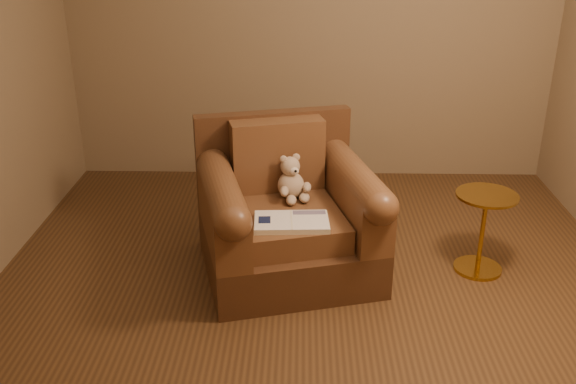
{
  "coord_description": "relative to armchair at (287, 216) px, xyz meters",
  "views": [
    {
      "loc": [
        -0.07,
        -3.29,
        2.13
      ],
      "look_at": [
        -0.15,
        0.27,
        0.57
      ],
      "focal_mm": 40.0,
      "sensor_mm": 36.0,
      "label": 1
    }
  ],
  "objects": [
    {
      "name": "armchair",
      "position": [
        0.0,
        0.0,
        0.0
      ],
      "size": [
        1.25,
        1.21,
        0.93
      ],
      "rotation": [
        0.0,
        0.0,
        0.25
      ],
      "color": "#492B18",
      "rests_on": "floor"
    },
    {
      "name": "guidebook",
      "position": [
        0.04,
        -0.29,
        0.1
      ],
      "size": [
        0.45,
        0.28,
        0.04
      ],
      "rotation": [
        0.0,
        0.0,
        0.05
      ],
      "color": "beige",
      "rests_on": "armchair"
    },
    {
      "name": "side_table",
      "position": [
        1.24,
        -0.02,
        -0.07
      ],
      "size": [
        0.38,
        0.38,
        0.53
      ],
      "color": "#B88932",
      "rests_on": "floor"
    },
    {
      "name": "room",
      "position": [
        0.16,
        -0.37,
        1.35
      ],
      "size": [
        4.02,
        4.02,
        2.71
      ],
      "color": "#846F51",
      "rests_on": "ground"
    },
    {
      "name": "teddy_bear",
      "position": [
        0.03,
        0.1,
        0.19
      ],
      "size": [
        0.22,
        0.25,
        0.29
      ],
      "rotation": [
        0.0,
        0.0,
        0.45
      ],
      "color": "tan",
      "rests_on": "armchair"
    },
    {
      "name": "floor",
      "position": [
        0.16,
        -0.37,
        -0.36
      ],
      "size": [
        4.0,
        4.0,
        0.0
      ],
      "primitive_type": "plane",
      "color": "#51351B",
      "rests_on": "ground"
    }
  ]
}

